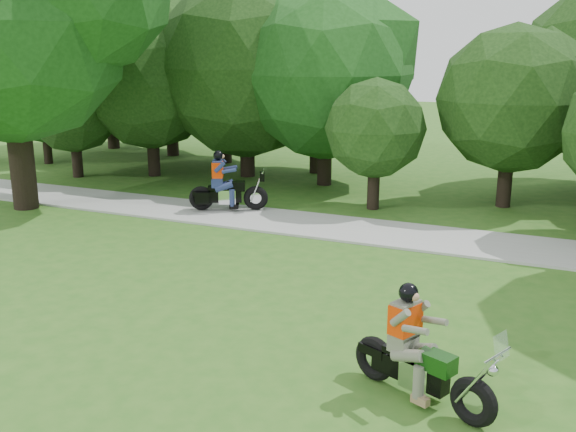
% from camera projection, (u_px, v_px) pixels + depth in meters
% --- Properties ---
extents(ground, '(100.00, 100.00, 0.00)m').
position_uv_depth(ground, '(253.00, 394.00, 8.36)').
color(ground, '#2E631C').
rests_on(ground, ground).
extents(walkway, '(60.00, 2.20, 0.06)m').
position_uv_depth(walkway, '(403.00, 235.00, 15.44)').
color(walkway, '#9F9F9A').
rests_on(walkway, ground).
extents(tree_line, '(39.86, 12.46, 7.80)m').
position_uv_depth(tree_line, '(459.00, 75.00, 20.22)').
color(tree_line, black).
rests_on(tree_line, ground).
extents(chopper_motorcycle, '(2.06, 1.16, 1.53)m').
position_uv_depth(chopper_motorcycle, '(415.00, 358.00, 8.13)').
color(chopper_motorcycle, black).
rests_on(chopper_motorcycle, ground).
extents(touring_motorcycle, '(2.05, 1.32, 1.66)m').
position_uv_depth(touring_motorcycle, '(223.00, 189.00, 17.58)').
color(touring_motorcycle, black).
rests_on(touring_motorcycle, walkway).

